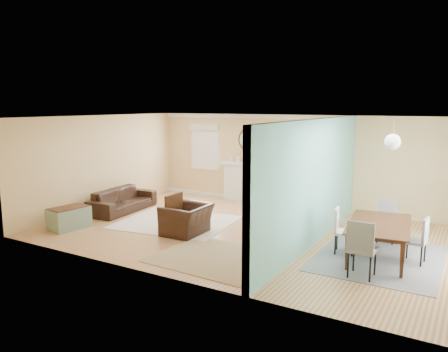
{
  "coord_description": "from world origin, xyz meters",
  "views": [
    {
      "loc": [
        4.38,
        -8.55,
        2.89
      ],
      "look_at": [
        -0.8,
        0.3,
        1.2
      ],
      "focal_mm": 35.0,
      "sensor_mm": 36.0,
      "label": 1
    }
  ],
  "objects_px": {
    "eames_chair": "(187,220)",
    "dining_table": "(380,241)",
    "sofa": "(123,200)",
    "green_chair": "(293,201)",
    "credenza": "(323,207)"
  },
  "relations": [
    {
      "from": "green_chair",
      "to": "sofa",
      "type": "bearing_deg",
      "value": 68.81
    },
    {
      "from": "eames_chair",
      "to": "credenza",
      "type": "distance_m",
      "value": 3.43
    },
    {
      "from": "credenza",
      "to": "dining_table",
      "type": "distance_m",
      "value": 2.62
    },
    {
      "from": "green_chair",
      "to": "credenza",
      "type": "height_order",
      "value": "credenza"
    },
    {
      "from": "dining_table",
      "to": "sofa",
      "type": "bearing_deg",
      "value": 80.64
    },
    {
      "from": "eames_chair",
      "to": "credenza",
      "type": "relative_size",
      "value": 0.68
    },
    {
      "from": "eames_chair",
      "to": "green_chair",
      "type": "height_order",
      "value": "green_chair"
    },
    {
      "from": "sofa",
      "to": "eames_chair",
      "type": "bearing_deg",
      "value": -113.26
    },
    {
      "from": "eames_chair",
      "to": "dining_table",
      "type": "xyz_separation_m",
      "value": [
        4.07,
        0.55,
        0.01
      ]
    },
    {
      "from": "sofa",
      "to": "dining_table",
      "type": "height_order",
      "value": "dining_table"
    },
    {
      "from": "eames_chair",
      "to": "green_chair",
      "type": "relative_size",
      "value": 1.28
    },
    {
      "from": "green_chair",
      "to": "credenza",
      "type": "bearing_deg",
      "value": -155.68
    },
    {
      "from": "sofa",
      "to": "green_chair",
      "type": "xyz_separation_m",
      "value": [
        4.18,
        1.95,
        0.06
      ]
    },
    {
      "from": "sofa",
      "to": "eames_chair",
      "type": "relative_size",
      "value": 2.05
    },
    {
      "from": "eames_chair",
      "to": "dining_table",
      "type": "bearing_deg",
      "value": 96.69
    }
  ]
}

